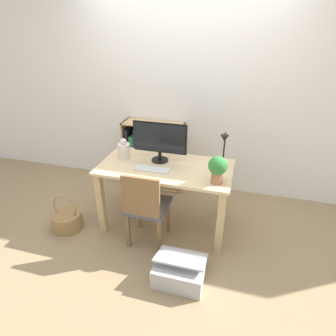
% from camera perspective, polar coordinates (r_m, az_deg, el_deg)
% --- Properties ---
extents(ground_plane, '(10.00, 10.00, 0.00)m').
position_cam_1_polar(ground_plane, '(3.27, -0.48, -11.11)').
color(ground_plane, '#997F5B').
extents(wall_back, '(8.00, 0.05, 2.60)m').
position_cam_1_polar(wall_back, '(3.56, 3.85, 15.48)').
color(wall_back, white).
rests_on(wall_back, ground_plane).
extents(desk, '(1.35, 0.69, 0.73)m').
position_cam_1_polar(desk, '(2.93, -0.53, -1.95)').
color(desk, '#D8BC8C').
rests_on(desk, ground_plane).
extents(monitor, '(0.57, 0.18, 0.42)m').
position_cam_1_polar(monitor, '(2.88, -1.70, 5.85)').
color(monitor, black).
rests_on(monitor, desk).
extents(keyboard, '(0.35, 0.11, 0.02)m').
position_cam_1_polar(keyboard, '(2.79, -3.27, -0.26)').
color(keyboard, silver).
rests_on(keyboard, desk).
extents(vase, '(0.13, 0.13, 0.22)m').
position_cam_1_polar(vase, '(3.05, -8.94, 3.70)').
color(vase, silver).
rests_on(vase, desk).
extents(desk_lamp, '(0.10, 0.19, 0.37)m').
position_cam_1_polar(desk_lamp, '(2.78, 11.26, 4.07)').
color(desk_lamp, black).
rests_on(desk_lamp, desk).
extents(potted_plant, '(0.17, 0.17, 0.26)m').
position_cam_1_polar(potted_plant, '(2.54, 10.05, 0.03)').
color(potted_plant, '#9E6647').
rests_on(potted_plant, desk).
extents(chair, '(0.40, 0.40, 0.84)m').
position_cam_1_polar(chair, '(2.75, -4.51, -7.68)').
color(chair, '#4C4C51').
rests_on(chair, ground_plane).
extents(bookshelf, '(0.79, 0.28, 0.90)m').
position_cam_1_polar(bookshelf, '(3.83, -4.89, 2.03)').
color(bookshelf, tan).
rests_on(bookshelf, ground_plane).
extents(basket, '(0.33, 0.33, 0.41)m').
position_cam_1_polar(basket, '(3.34, -19.78, -9.85)').
color(basket, '#997547').
rests_on(basket, ground_plane).
extents(storage_box, '(0.44, 0.40, 0.27)m').
position_cam_1_polar(storage_box, '(2.62, 2.35, -20.09)').
color(storage_box, '#B2B2B7').
rests_on(storage_box, ground_plane).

